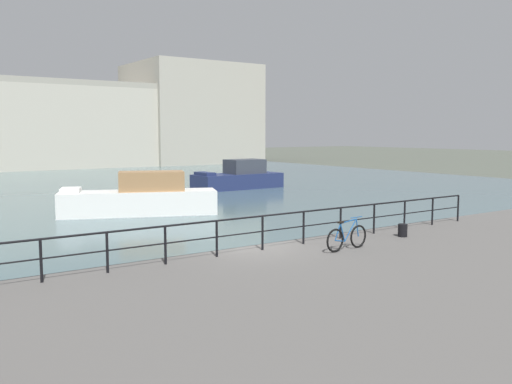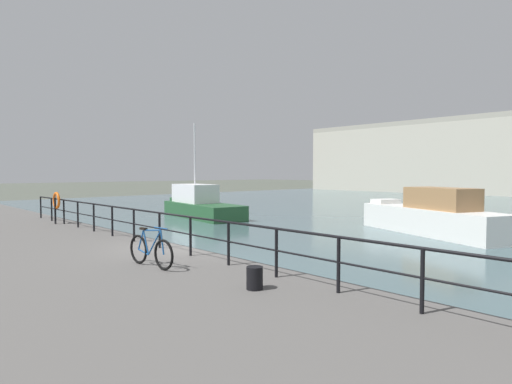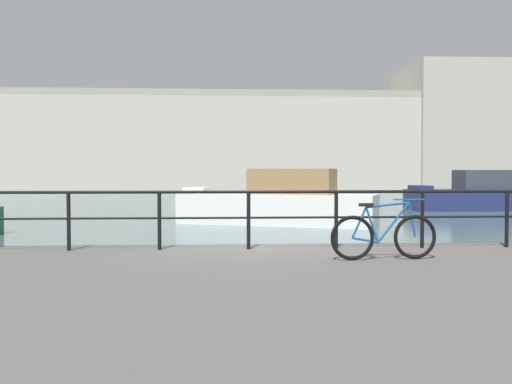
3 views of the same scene
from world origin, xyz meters
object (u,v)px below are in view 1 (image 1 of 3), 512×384
at_px(harbor_building, 38,123).
at_px(moored_cabin_cruiser, 239,178).
at_px(mooring_bollard, 403,230).
at_px(parked_bicycle, 347,237).
at_px(moored_white_yacht, 141,198).

distance_m(harbor_building, moored_cabin_cruiser, 37.23).
xyz_separation_m(harbor_building, moored_cabin_cruiser, (6.31, -36.39, -4.69)).
relative_size(harbor_building, mooring_bollard, 169.67).
relative_size(harbor_building, parked_bicycle, 42.19).
bearing_deg(moored_cabin_cruiser, parked_bicycle, 62.97).
bearing_deg(harbor_building, moored_white_yacht, -97.08).
bearing_deg(harbor_building, mooring_bollard, -92.20).
bearing_deg(parked_bicycle, harbor_building, 80.51).
bearing_deg(moored_white_yacht, parked_bicycle, 113.12).
xyz_separation_m(harbor_building, parked_bicycle, (-5.42, -60.58, -4.36)).
bearing_deg(harbor_building, parked_bicycle, -95.11).
height_order(harbor_building, moored_cabin_cruiser, harbor_building).
bearing_deg(parked_bicycle, moored_cabin_cruiser, 59.75).
bearing_deg(harbor_building, moored_cabin_cruiser, -80.16).
distance_m(harbor_building, moored_white_yacht, 45.79).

